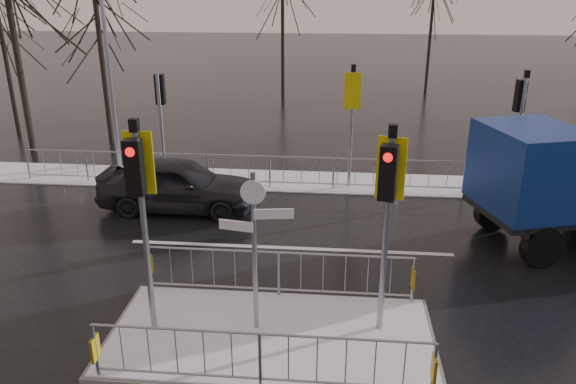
# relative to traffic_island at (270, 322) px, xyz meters

# --- Properties ---
(ground) EXTENTS (120.00, 120.00, 0.00)m
(ground) POSITION_rel_traffic_island_xyz_m (0.01, -0.01, -0.39)
(ground) COLOR black
(ground) RESTS_ON ground
(snow_verge) EXTENTS (30.00, 2.00, 0.04)m
(snow_verge) POSITION_rel_traffic_island_xyz_m (0.01, 8.59, -0.37)
(snow_verge) COLOR white
(snow_verge) RESTS_ON ground
(lane_markings) EXTENTS (8.00, 11.38, 0.01)m
(lane_markings) POSITION_rel_traffic_island_xyz_m (0.01, -0.34, -0.39)
(lane_markings) COLOR silver
(lane_markings) RESTS_ON ground
(traffic_island) EXTENTS (6.00, 3.04, 4.15)m
(traffic_island) POSITION_rel_traffic_island_xyz_m (0.00, 0.00, 0.00)
(traffic_island) COLOR #61615D
(traffic_island) RESTS_ON ground
(far_kerb_fixtures) EXTENTS (18.00, 0.65, 3.83)m
(far_kerb_fixtures) POSITION_rel_traffic_island_xyz_m (0.31, 8.08, 0.63)
(far_kerb_fixtures) COLOR gray
(far_kerb_fixtures) RESTS_ON ground
(car_far_lane) EXTENTS (4.50, 1.88, 1.52)m
(car_far_lane) POSITION_rel_traffic_island_xyz_m (-3.39, 6.01, 0.37)
(car_far_lane) COLOR black
(car_far_lane) RESTS_ON ground
(flatbed_truck) EXTENTS (6.97, 4.18, 3.04)m
(flatbed_truck) POSITION_rel_traffic_island_xyz_m (6.56, 4.72, 1.23)
(flatbed_truck) COLOR black
(flatbed_truck) RESTS_ON ground
(tree_near_b) EXTENTS (4.00, 4.00, 7.55)m
(tree_near_b) POSITION_rel_traffic_island_xyz_m (-7.99, 12.49, 4.76)
(tree_near_b) COLOR black
(tree_near_b) RESTS_ON ground
(tree_near_c) EXTENTS (3.50, 3.50, 6.61)m
(tree_near_c) POSITION_rel_traffic_island_xyz_m (-12.49, 13.49, 4.11)
(tree_near_c) COLOR black
(tree_near_c) RESTS_ON ground
(tree_far_a) EXTENTS (3.75, 3.75, 7.08)m
(tree_far_a) POSITION_rel_traffic_island_xyz_m (-1.99, 21.99, 4.43)
(tree_far_a) COLOR black
(tree_far_a) RESTS_ON ground
(tree_far_b) EXTENTS (3.25, 3.25, 6.14)m
(tree_far_b) POSITION_rel_traffic_island_xyz_m (6.01, 23.99, 3.79)
(tree_far_b) COLOR black
(tree_far_b) RESTS_ON ground
(street_lamp_left) EXTENTS (1.25, 0.18, 8.20)m
(street_lamp_left) POSITION_rel_traffic_island_xyz_m (-6.42, 9.49, 4.10)
(street_lamp_left) COLOR gray
(street_lamp_left) RESTS_ON ground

